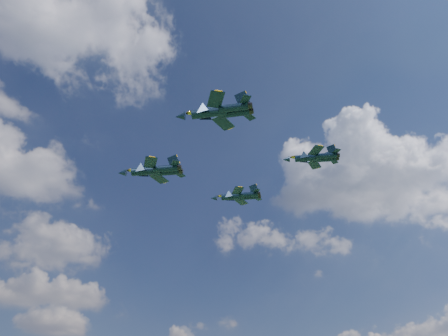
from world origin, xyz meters
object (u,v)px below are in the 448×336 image
jet_lead (144,171)px  jet_slot (306,158)px  jet_right (231,197)px  jet_left (207,113)px

jet_lead → jet_slot: 38.78m
jet_right → jet_slot: bearing=-129.5°
jet_lead → jet_left: 27.43m
jet_lead → jet_left: bearing=-136.6°
jet_lead → jet_slot: size_ratio=1.24×
jet_lead → jet_right: (24.95, 0.43, -0.35)m
jet_left → jet_slot: size_ratio=1.19×
jet_right → jet_lead: bearing=130.8°
jet_left → jet_right: jet_left is taller
jet_lead → jet_right: size_ratio=1.20×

